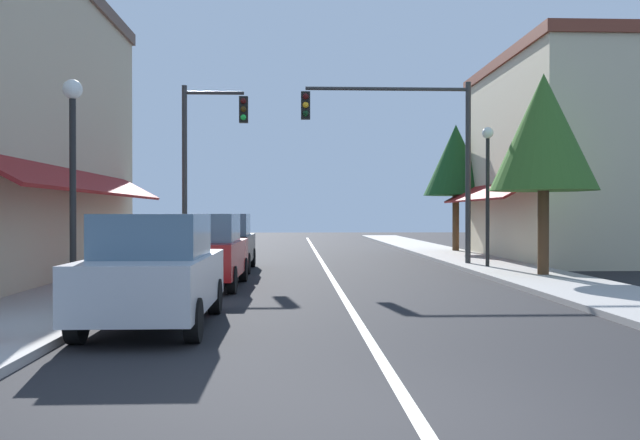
{
  "coord_description": "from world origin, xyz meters",
  "views": [
    {
      "loc": [
        -1.08,
        -5.5,
        1.78
      ],
      "look_at": [
        -0.27,
        14.35,
        1.59
      ],
      "focal_mm": 38.08,
      "sensor_mm": 36.0,
      "label": 1
    }
  ],
  "objects_px": {
    "parked_car_third_left": "(224,242)",
    "parked_car_second_left": "(205,251)",
    "tree_right_far": "(456,161)",
    "traffic_signal_left_corner": "(204,149)",
    "traffic_signal_mast_arm": "(412,140)",
    "street_lamp_right_mid": "(488,173)",
    "tree_right_near": "(544,133)",
    "parked_car_nearest_left": "(154,271)",
    "street_lamp_left_near": "(73,152)"
  },
  "relations": [
    {
      "from": "traffic_signal_mast_arm",
      "to": "tree_right_near",
      "type": "xyz_separation_m",
      "value": [
        2.84,
        -4.25,
        -0.26
      ]
    },
    {
      "from": "street_lamp_left_near",
      "to": "tree_right_near",
      "type": "height_order",
      "value": "tree_right_near"
    },
    {
      "from": "tree_right_far",
      "to": "traffic_signal_left_corner",
      "type": "bearing_deg",
      "value": -147.49
    },
    {
      "from": "street_lamp_right_mid",
      "to": "parked_car_nearest_left",
      "type": "bearing_deg",
      "value": -128.54
    },
    {
      "from": "traffic_signal_mast_arm",
      "to": "traffic_signal_left_corner",
      "type": "height_order",
      "value": "traffic_signal_left_corner"
    },
    {
      "from": "traffic_signal_left_corner",
      "to": "tree_right_far",
      "type": "xyz_separation_m",
      "value": [
        10.39,
        6.62,
        0.17
      ]
    },
    {
      "from": "tree_right_near",
      "to": "traffic_signal_left_corner",
      "type": "bearing_deg",
      "value": 151.53
    },
    {
      "from": "traffic_signal_left_corner",
      "to": "traffic_signal_mast_arm",
      "type": "bearing_deg",
      "value": -8.96
    },
    {
      "from": "parked_car_second_left",
      "to": "tree_right_far",
      "type": "bearing_deg",
      "value": 56.81
    },
    {
      "from": "parked_car_third_left",
      "to": "tree_right_far",
      "type": "distance_m",
      "value": 13.41
    },
    {
      "from": "parked_car_nearest_left",
      "to": "street_lamp_left_near",
      "type": "height_order",
      "value": "street_lamp_left_near"
    },
    {
      "from": "parked_car_third_left",
      "to": "tree_right_near",
      "type": "bearing_deg",
      "value": -18.83
    },
    {
      "from": "parked_car_second_left",
      "to": "parked_car_third_left",
      "type": "relative_size",
      "value": 1.01
    },
    {
      "from": "tree_right_near",
      "to": "tree_right_far",
      "type": "distance_m",
      "value": 11.99
    },
    {
      "from": "traffic_signal_left_corner",
      "to": "tree_right_far",
      "type": "relative_size",
      "value": 1.07
    },
    {
      "from": "parked_car_nearest_left",
      "to": "tree_right_near",
      "type": "distance_m",
      "value": 12.1
    },
    {
      "from": "street_lamp_right_mid",
      "to": "tree_right_far",
      "type": "xyz_separation_m",
      "value": [
        1.2,
        9.07,
        1.1
      ]
    },
    {
      "from": "parked_car_third_left",
      "to": "traffic_signal_left_corner",
      "type": "relative_size",
      "value": 0.66
    },
    {
      "from": "traffic_signal_left_corner",
      "to": "street_lamp_left_near",
      "type": "bearing_deg",
      "value": -95.28
    },
    {
      "from": "parked_car_nearest_left",
      "to": "tree_right_far",
      "type": "xyz_separation_m",
      "value": [
        9.49,
        19.48,
        3.28
      ]
    },
    {
      "from": "traffic_signal_left_corner",
      "to": "street_lamp_right_mid",
      "type": "relative_size",
      "value": 1.38
    },
    {
      "from": "traffic_signal_mast_arm",
      "to": "street_lamp_right_mid",
      "type": "relative_size",
      "value": 1.37
    },
    {
      "from": "street_lamp_right_mid",
      "to": "parked_car_third_left",
      "type": "bearing_deg",
      "value": 178.93
    },
    {
      "from": "parked_car_third_left",
      "to": "street_lamp_right_mid",
      "type": "bearing_deg",
      "value": -1.03
    },
    {
      "from": "parked_car_second_left",
      "to": "parked_car_third_left",
      "type": "xyz_separation_m",
      "value": [
        -0.03,
        4.87,
        0.0
      ]
    },
    {
      "from": "street_lamp_right_mid",
      "to": "tree_right_far",
      "type": "bearing_deg",
      "value": 82.48
    },
    {
      "from": "parked_car_third_left",
      "to": "traffic_signal_mast_arm",
      "type": "height_order",
      "value": "traffic_signal_mast_arm"
    },
    {
      "from": "parked_car_second_left",
      "to": "tree_right_far",
      "type": "height_order",
      "value": "tree_right_far"
    },
    {
      "from": "parked_car_third_left",
      "to": "traffic_signal_mast_arm",
      "type": "distance_m",
      "value": 7.07
    },
    {
      "from": "street_lamp_left_near",
      "to": "traffic_signal_mast_arm",
      "type": "bearing_deg",
      "value": 50.38
    },
    {
      "from": "parked_car_third_left",
      "to": "tree_right_far",
      "type": "relative_size",
      "value": 0.71
    },
    {
      "from": "parked_car_second_left",
      "to": "street_lamp_left_near",
      "type": "bearing_deg",
      "value": -116.95
    },
    {
      "from": "street_lamp_left_near",
      "to": "parked_car_nearest_left",
      "type": "bearing_deg",
      "value": -46.92
    },
    {
      "from": "parked_car_second_left",
      "to": "street_lamp_right_mid",
      "type": "distance_m",
      "value": 9.74
    },
    {
      "from": "street_lamp_left_near",
      "to": "street_lamp_right_mid",
      "type": "relative_size",
      "value": 0.95
    },
    {
      "from": "parked_car_third_left",
      "to": "street_lamp_right_mid",
      "type": "distance_m",
      "value": 8.55
    },
    {
      "from": "parked_car_nearest_left",
      "to": "tree_right_far",
      "type": "relative_size",
      "value": 0.71
    },
    {
      "from": "traffic_signal_left_corner",
      "to": "street_lamp_right_mid",
      "type": "xyz_separation_m",
      "value": [
        9.19,
        -2.45,
        -0.93
      ]
    },
    {
      "from": "street_lamp_left_near",
      "to": "tree_right_near",
      "type": "distance_m",
      "value": 12.22
    },
    {
      "from": "parked_car_nearest_left",
      "to": "tree_right_near",
      "type": "xyz_separation_m",
      "value": [
        8.97,
        7.5,
        3.09
      ]
    },
    {
      "from": "parked_car_nearest_left",
      "to": "tree_right_near",
      "type": "relative_size",
      "value": 0.74
    },
    {
      "from": "parked_car_nearest_left",
      "to": "parked_car_second_left",
      "type": "height_order",
      "value": "same"
    },
    {
      "from": "tree_right_near",
      "to": "parked_car_nearest_left",
      "type": "bearing_deg",
      "value": -140.12
    },
    {
      "from": "parked_car_nearest_left",
      "to": "traffic_signal_mast_arm",
      "type": "height_order",
      "value": "traffic_signal_mast_arm"
    },
    {
      "from": "parked_car_second_left",
      "to": "traffic_signal_mast_arm",
      "type": "bearing_deg",
      "value": 46.08
    },
    {
      "from": "parked_car_nearest_left",
      "to": "street_lamp_left_near",
      "type": "bearing_deg",
      "value": 132.8
    },
    {
      "from": "street_lamp_right_mid",
      "to": "tree_right_near",
      "type": "height_order",
      "value": "tree_right_near"
    },
    {
      "from": "parked_car_third_left",
      "to": "traffic_signal_left_corner",
      "type": "distance_m",
      "value": 3.98
    },
    {
      "from": "tree_right_far",
      "to": "street_lamp_left_near",
      "type": "bearing_deg",
      "value": -123.15
    },
    {
      "from": "parked_car_third_left",
      "to": "parked_car_second_left",
      "type": "bearing_deg",
      "value": -89.64
    }
  ]
}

